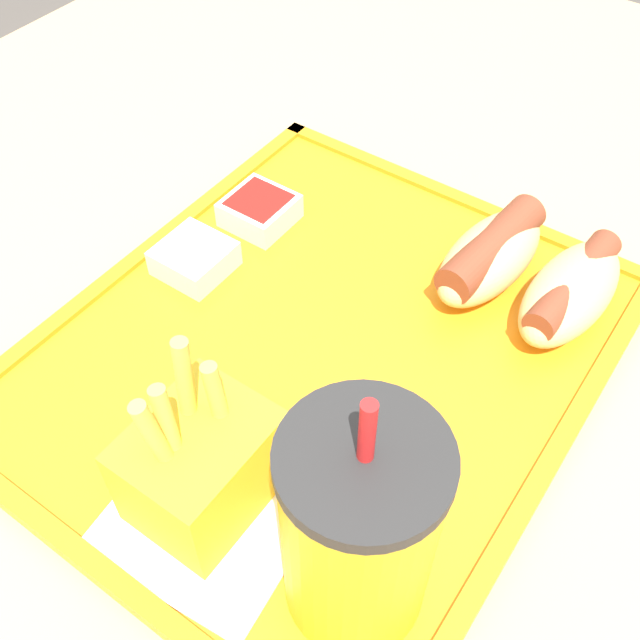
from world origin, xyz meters
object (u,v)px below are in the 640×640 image
object	(u,v)px
fries_carton	(201,465)
sauce_cup_ketchup	(260,210)
hot_dog_far	(571,291)
hot_dog_near	(490,255)
soda_cup	(359,530)
sauce_cup_mayo	(194,257)

from	to	relation	value
fries_carton	sauce_cup_ketchup	size ratio (longest dim) A/B	2.42
hot_dog_far	hot_dog_near	bearing A→B (deg)	-90.00
soda_cup	fries_carton	world-z (taller)	soda_cup
soda_cup	sauce_cup_ketchup	bearing A→B (deg)	-132.29
hot_dog_far	soda_cup	bearing A→B (deg)	-2.94
hot_dog_near	sauce_cup_ketchup	world-z (taller)	hot_dog_near
soda_cup	fries_carton	distance (m)	0.10
hot_dog_far	fries_carton	world-z (taller)	fries_carton
soda_cup	hot_dog_far	bearing A→B (deg)	177.06
hot_dog_near	sauce_cup_mayo	xyz separation A→B (m)	(0.11, -0.18, -0.01)
sauce_cup_mayo	hot_dog_near	bearing A→B (deg)	122.49
fries_carton	sauce_cup_mayo	bearing A→B (deg)	-136.46
hot_dog_near	soda_cup	bearing A→B (deg)	11.02
soda_cup	hot_dog_near	distance (m)	0.25
hot_dog_near	sauce_cup_ketchup	bearing A→B (deg)	-75.51
soda_cup	fries_carton	size ratio (longest dim) A/B	1.42
soda_cup	hot_dog_far	distance (m)	0.25
hot_dog_near	fries_carton	distance (m)	0.25
hot_dog_near	fries_carton	size ratio (longest dim) A/B	0.97
hot_dog_near	sauce_cup_mayo	distance (m)	0.21
hot_dog_far	sauce_cup_ketchup	xyz separation A→B (m)	(0.04, -0.23, -0.01)
soda_cup	sauce_cup_ketchup	xyz separation A→B (m)	(-0.20, -0.22, -0.06)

